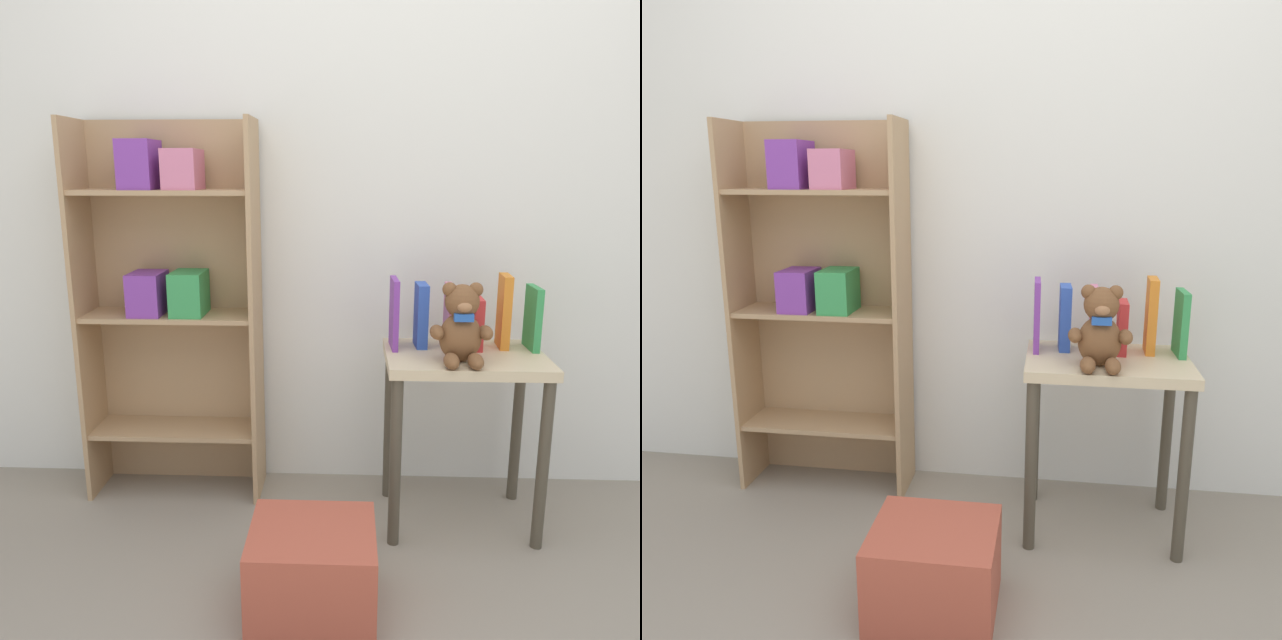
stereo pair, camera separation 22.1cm
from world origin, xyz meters
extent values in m
cube|color=silver|center=(0.00, 1.54, 1.25)|extent=(4.80, 0.06, 2.50)
cube|color=tan|center=(-1.15, 1.37, 0.72)|extent=(0.02, 0.24, 1.44)
cube|color=tan|center=(-0.50, 1.37, 0.72)|extent=(0.02, 0.24, 1.44)
cube|color=tan|center=(-0.82, 1.48, 0.72)|extent=(0.67, 0.02, 1.44)
cube|color=tan|center=(-0.82, 1.37, 0.26)|extent=(0.63, 0.22, 0.02)
cube|color=tan|center=(-0.82, 1.37, 0.72)|extent=(0.63, 0.22, 0.02)
cube|color=tan|center=(-0.82, 1.37, 1.18)|extent=(0.63, 0.22, 0.02)
cube|color=purple|center=(-0.90, 1.36, 1.28)|extent=(0.12, 0.17, 0.17)
cube|color=#D17093|center=(-0.74, 1.36, 1.26)|extent=(0.12, 0.17, 0.14)
cube|color=purple|center=(-0.90, 1.36, 0.81)|extent=(0.12, 0.17, 0.16)
cube|color=#33934C|center=(-0.74, 1.36, 0.81)|extent=(0.12, 0.17, 0.16)
cube|color=beige|center=(0.26, 1.19, 0.62)|extent=(0.55, 0.39, 0.04)
cylinder|color=#494233|center=(0.02, 1.02, 0.30)|extent=(0.04, 0.04, 0.60)
cylinder|color=#494233|center=(0.51, 1.02, 0.30)|extent=(0.04, 0.04, 0.60)
cylinder|color=#494233|center=(0.02, 1.35, 0.30)|extent=(0.04, 0.04, 0.60)
cylinder|color=#494233|center=(0.51, 1.35, 0.30)|extent=(0.04, 0.04, 0.60)
ellipsoid|color=brown|center=(0.22, 1.10, 0.72)|extent=(0.14, 0.11, 0.16)
sphere|color=brown|center=(0.22, 1.10, 0.84)|extent=(0.11, 0.11, 0.11)
sphere|color=brown|center=(0.18, 1.10, 0.88)|extent=(0.05, 0.05, 0.05)
sphere|color=brown|center=(0.27, 1.10, 0.88)|extent=(0.05, 0.05, 0.05)
ellipsoid|color=#9B6842|center=(0.22, 1.05, 0.84)|extent=(0.05, 0.03, 0.03)
ellipsoid|color=brown|center=(0.15, 1.08, 0.74)|extent=(0.05, 0.09, 0.05)
ellipsoid|color=brown|center=(0.30, 1.08, 0.74)|extent=(0.05, 0.09, 0.05)
ellipsoid|color=brown|center=(0.19, 1.02, 0.66)|extent=(0.05, 0.10, 0.05)
ellipsoid|color=brown|center=(0.26, 1.02, 0.66)|extent=(0.05, 0.10, 0.05)
cube|color=#2356B2|center=(0.22, 1.05, 0.80)|extent=(0.06, 0.02, 0.02)
cube|color=purple|center=(0.02, 1.26, 0.76)|extent=(0.03, 0.14, 0.25)
cube|color=#2D51B7|center=(0.12, 1.28, 0.75)|extent=(0.04, 0.11, 0.23)
cube|color=#D17093|center=(0.21, 1.26, 0.75)|extent=(0.03, 0.13, 0.23)
cube|color=red|center=(0.31, 1.26, 0.73)|extent=(0.03, 0.11, 0.18)
cube|color=orange|center=(0.41, 1.28, 0.77)|extent=(0.04, 0.12, 0.26)
cube|color=#33934C|center=(0.51, 1.26, 0.75)|extent=(0.03, 0.13, 0.22)
cube|color=#AD4C38|center=(-0.24, 0.67, 0.13)|extent=(0.36, 0.32, 0.26)
camera|label=1|loc=(-0.15, -0.91, 1.26)|focal=35.00mm
camera|label=2|loc=(0.07, -0.89, 1.26)|focal=35.00mm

